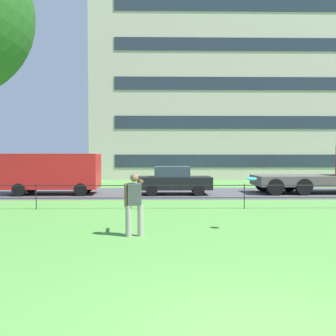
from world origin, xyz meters
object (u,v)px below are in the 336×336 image
(person_thrower, at_px, (134,202))
(frisbee, at_px, (252,179))
(apartment_building_background, at_px, (236,95))
(car_black_center, at_px, (174,180))
(panel_van_right, at_px, (53,171))

(person_thrower, relative_size, frisbee, 4.91)
(apartment_building_background, bearing_deg, car_black_center, -111.95)
(car_black_center, bearing_deg, person_thrower, -97.97)
(person_thrower, xyz_separation_m, frisbee, (3.31, 0.64, 0.59))
(person_thrower, height_order, frisbee, person_thrower)
(frisbee, xyz_separation_m, panel_van_right, (-8.57, 9.38, -0.22))
(car_black_center, xyz_separation_m, apartment_building_background, (7.04, 17.48, 7.67))
(car_black_center, bearing_deg, panel_van_right, 178.49)
(apartment_building_background, bearing_deg, panel_van_right, -128.34)
(panel_van_right, bearing_deg, car_black_center, -1.51)
(panel_van_right, bearing_deg, frisbee, -47.58)
(car_black_center, relative_size, apartment_building_background, 0.14)
(panel_van_right, height_order, apartment_building_background, apartment_building_background)
(person_thrower, height_order, car_black_center, person_thrower)
(person_thrower, distance_m, frisbee, 3.42)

